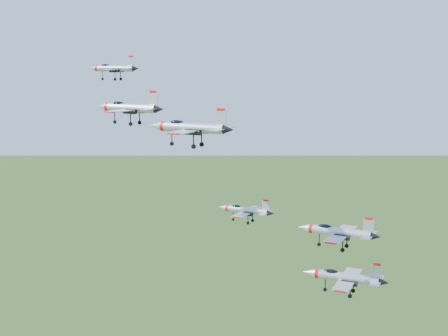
# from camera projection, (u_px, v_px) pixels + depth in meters

# --- Properties ---
(jet_lead) EXTENTS (10.80, 9.08, 2.90)m
(jet_lead) POSITION_uv_depth(u_px,v_px,m) (113.00, 68.00, 115.90)
(jet_lead) COLOR silver
(jet_left_high) EXTENTS (13.66, 11.65, 3.73)m
(jet_left_high) POSITION_uv_depth(u_px,v_px,m) (128.00, 108.00, 104.90)
(jet_left_high) COLOR silver
(jet_right_high) EXTENTS (13.01, 11.01, 3.51)m
(jet_right_high) POSITION_uv_depth(u_px,v_px,m) (190.00, 127.00, 85.51)
(jet_right_high) COLOR silver
(jet_left_low) EXTENTS (10.52, 8.94, 2.86)m
(jet_left_low) POSITION_uv_depth(u_px,v_px,m) (245.00, 210.00, 108.09)
(jet_left_low) COLOR silver
(jet_right_low) EXTENTS (12.63, 10.70, 3.42)m
(jet_right_low) POSITION_uv_depth(u_px,v_px,m) (337.00, 232.00, 93.07)
(jet_right_low) COLOR silver
(jet_trail) EXTENTS (13.67, 11.50, 3.67)m
(jet_trail) POSITION_uv_depth(u_px,v_px,m) (344.00, 277.00, 98.46)
(jet_trail) COLOR silver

